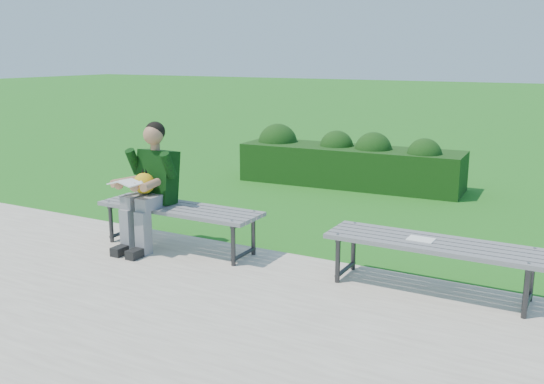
% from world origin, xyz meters
% --- Properties ---
extents(ground, '(80.00, 80.00, 0.00)m').
position_xyz_m(ground, '(0.00, 0.00, 0.00)').
color(ground, '#2E701A').
rests_on(ground, ground).
extents(walkway, '(30.00, 3.50, 0.02)m').
position_xyz_m(walkway, '(0.00, -1.75, 0.01)').
color(walkway, '#BCB2A0').
rests_on(walkway, ground).
extents(hedge, '(3.48, 1.04, 0.89)m').
position_xyz_m(hedge, '(-0.19, 3.46, 0.38)').
color(hedge, '#163E10').
rests_on(hedge, ground).
extents(bench_left, '(1.80, 0.50, 0.46)m').
position_xyz_m(bench_left, '(-0.49, -0.40, 0.42)').
color(bench_left, slate).
rests_on(bench_left, walkway).
extents(bench_right, '(1.80, 0.50, 0.46)m').
position_xyz_m(bench_right, '(2.12, -0.32, 0.42)').
color(bench_right, slate).
rests_on(bench_right, walkway).
extents(seated_boy, '(0.56, 0.76, 1.31)m').
position_xyz_m(seated_boy, '(-0.79, -0.49, 0.71)').
color(seated_boy, gray).
rests_on(seated_boy, walkway).
extents(paper_sheet, '(0.22, 0.16, 0.01)m').
position_xyz_m(paper_sheet, '(2.02, -0.32, 0.47)').
color(paper_sheet, white).
rests_on(paper_sheet, bench_right).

